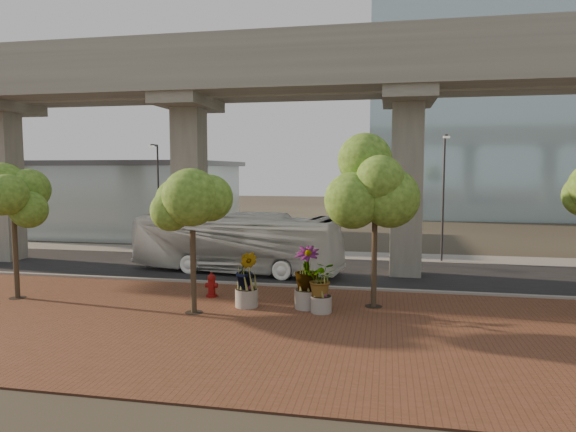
# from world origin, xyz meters

# --- Properties ---
(ground) EXTENTS (160.00, 160.00, 0.00)m
(ground) POSITION_xyz_m (0.00, 0.00, 0.00)
(ground) COLOR #332E25
(ground) RESTS_ON ground
(brick_plaza) EXTENTS (70.00, 13.00, 0.06)m
(brick_plaza) POSITION_xyz_m (0.00, -8.00, 0.03)
(brick_plaza) COLOR brown
(brick_plaza) RESTS_ON ground
(asphalt_road) EXTENTS (90.00, 8.00, 0.04)m
(asphalt_road) POSITION_xyz_m (0.00, 2.00, 0.02)
(asphalt_road) COLOR black
(asphalt_road) RESTS_ON ground
(curb_strip) EXTENTS (70.00, 0.25, 0.16)m
(curb_strip) POSITION_xyz_m (0.00, -2.00, 0.08)
(curb_strip) COLOR gray
(curb_strip) RESTS_ON ground
(far_sidewalk) EXTENTS (90.00, 3.00, 0.06)m
(far_sidewalk) POSITION_xyz_m (0.00, 7.50, 0.03)
(far_sidewalk) COLOR gray
(far_sidewalk) RESTS_ON ground
(transit_viaduct) EXTENTS (72.00, 5.60, 12.40)m
(transit_viaduct) POSITION_xyz_m (0.00, 2.00, 7.29)
(transit_viaduct) COLOR gray
(transit_viaduct) RESTS_ON ground
(station_pavilion) EXTENTS (23.00, 13.00, 6.30)m
(station_pavilion) POSITION_xyz_m (-20.00, 16.00, 3.22)
(station_pavilion) COLOR silver
(station_pavilion) RESTS_ON ground
(transit_bus) EXTENTS (11.77, 4.17, 3.21)m
(transit_bus) POSITION_xyz_m (-2.99, 0.97, 1.61)
(transit_bus) COLOR white
(transit_bus) RESTS_ON ground
(fire_hydrant) EXTENTS (0.53, 0.48, 1.06)m
(fire_hydrant) POSITION_xyz_m (-2.44, -4.57, 0.57)
(fire_hydrant) COLOR maroon
(fire_hydrant) RESTS_ON ground
(planter_front) EXTENTS (1.82, 1.82, 2.00)m
(planter_front) POSITION_xyz_m (2.57, -6.09, 1.28)
(planter_front) COLOR #B0AE9F
(planter_front) RESTS_ON ground
(planter_right) EXTENTS (2.34, 2.34, 2.50)m
(planter_right) POSITION_xyz_m (1.92, -5.62, 1.57)
(planter_right) COLOR #AEA69D
(planter_right) RESTS_ON ground
(planter_left) EXTENTS (2.06, 2.06, 2.26)m
(planter_left) POSITION_xyz_m (-0.50, -5.84, 1.43)
(planter_left) COLOR #A19E92
(planter_left) RESTS_ON ground
(street_tree_far_west) EXTENTS (3.57, 3.57, 6.04)m
(street_tree_far_west) POSITION_xyz_m (-10.62, -6.37, 4.45)
(street_tree_far_west) COLOR #473728
(street_tree_far_west) RESTS_ON ground
(street_tree_near_west) EXTENTS (3.29, 3.29, 5.67)m
(street_tree_near_west) POSITION_xyz_m (-2.28, -7.07, 4.21)
(street_tree_near_west) COLOR #473728
(street_tree_near_west) RESTS_ON ground
(street_tree_near_east) EXTENTS (4.05, 4.05, 6.81)m
(street_tree_near_east) POSITION_xyz_m (4.55, -4.84, 5.01)
(street_tree_near_east) COLOR #473728
(street_tree_near_east) RESTS_ON ground
(streetlamp_west) EXTENTS (0.36, 1.05, 7.24)m
(streetlamp_west) POSITION_xyz_m (-10.40, 7.18, 4.23)
(streetlamp_west) COLOR #2A292E
(streetlamp_west) RESTS_ON ground
(streetlamp_east) EXTENTS (0.38, 1.10, 7.59)m
(streetlamp_east) POSITION_xyz_m (8.32, 6.39, 4.43)
(streetlamp_east) COLOR #313136
(streetlamp_east) RESTS_ON ground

